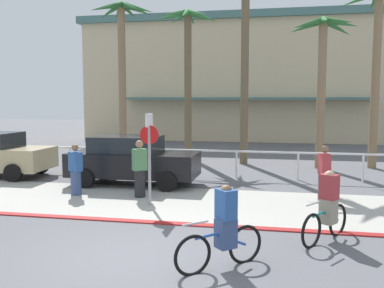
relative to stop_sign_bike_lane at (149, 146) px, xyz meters
The scene contains 17 objects.
ground_plane 6.51m from the stop_sign_bike_lane, 82.38° to the left, with size 80.00×80.00×0.00m, color #5B5B60.
sidewalk_strip 1.91m from the stop_sign_bike_lane, 27.61° to the left, with size 44.00×4.00×0.02m, color #ADAAA0.
curb_paint 2.43m from the stop_sign_bike_lane, 61.93° to the right, with size 44.00×0.24×0.03m, color maroon.
building_backdrop 23.34m from the stop_sign_bike_lane, 86.72° to the left, with size 24.38×11.21×8.88m.
rail_fence 4.88m from the stop_sign_bike_lane, 80.01° to the left, with size 24.85×0.08×1.04m.
stop_sign_bike_lane is the anchor object (origin of this frame).
palm_tree_2 10.41m from the stop_sign_bike_lane, 114.43° to the left, with size 3.10×2.89×7.62m.
palm_tree_3 10.56m from the stop_sign_bike_lane, 95.71° to the left, with size 3.24×3.07×7.34m.
palm_tree_4 9.89m from the stop_sign_bike_lane, 76.84° to the left, with size 3.06×3.01×9.21m.
palm_tree_5 9.90m from the stop_sign_bike_lane, 55.88° to the left, with size 2.91×3.40×6.37m.
palm_tree_6 11.78m from the stop_sign_bike_lane, 47.86° to the left, with size 3.63×3.52×7.52m.
car_black_1 3.18m from the stop_sign_bike_lane, 118.05° to the left, with size 4.40×2.02×1.69m.
cyclist_blue_0 4.79m from the stop_sign_bike_lane, 57.26° to the right, with size 1.41×1.25×1.50m.
cyclist_teal_1 5.03m from the stop_sign_bike_lane, 24.67° to the right, with size 1.08×1.53×1.50m.
pedestrian_0 2.89m from the stop_sign_bike_lane, 162.73° to the left, with size 0.48×0.44×1.58m.
pedestrian_1 1.38m from the stop_sign_bike_lane, 123.01° to the left, with size 0.47×0.45×1.73m.
pedestrian_2 5.11m from the stop_sign_bike_lane, 17.68° to the left, with size 0.39×0.45×1.62m.
Camera 1 is at (2.57, -7.38, 2.94)m, focal length 39.90 mm.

